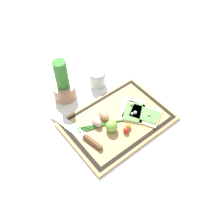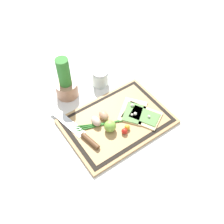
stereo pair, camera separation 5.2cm
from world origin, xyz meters
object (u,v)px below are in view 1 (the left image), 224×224
Objects in this scene: egg_brown at (104,116)px; cherry_tomato_red at (126,130)px; pizza_slice_far at (133,111)px; lime at (111,126)px; cherry_tomato_yellow at (129,126)px; egg_pink at (97,122)px; knife at (84,136)px; herb_pot at (64,86)px; pizza_slice_near at (143,114)px; sauce_jar at (97,79)px.

cherry_tomato_red is at bearing -77.11° from egg_brown.
lime reaches higher than pizza_slice_far.
cherry_tomato_yellow is (-0.08, -0.06, 0.01)m from pizza_slice_far.
egg_brown is (-0.13, 0.05, 0.01)m from pizza_slice_far.
lime is 0.08m from cherry_tomato_yellow.
lime is at bearing -63.24° from egg_pink.
pizza_slice_far is at bearing 33.76° from cherry_tomato_red.
lime is at bearing -101.20° from egg_brown.
egg_pink is (-0.05, -0.01, 0.00)m from egg_brown.
pizza_slice_far is 6.80× the size of cherry_tomato_red.
lime reaches higher than egg_pink.
knife is 0.28m from herb_pot.
egg_brown is at bearing 78.80° from lime.
herb_pot is (-0.21, 0.34, 0.06)m from pizza_slice_near.
knife is (-0.26, 0.03, 0.00)m from pizza_slice_far.
egg_pink is at bearing -171.19° from egg_brown.
cherry_tomato_yellow is at bearing -65.45° from egg_brown.
egg_pink is 2.11× the size of cherry_tomato_red.
cherry_tomato_red is (0.07, -0.11, -0.01)m from egg_pink.
cherry_tomato_red reaches higher than knife.
egg_brown and egg_pink have the same top height.
lime is 0.07m from cherry_tomato_red.
egg_brown is 0.24m from sauce_jar.
pizza_slice_near is at bearing 11.96° from cherry_tomato_red.
pizza_slice_far is 7.56× the size of cherry_tomato_yellow.
cherry_tomato_red reaches higher than cherry_tomato_yellow.
knife is 5.41× the size of egg_pink.
cherry_tomato_yellow is (-0.10, -0.02, 0.01)m from pizza_slice_near.
cherry_tomato_yellow is (0.07, -0.04, -0.01)m from lime.
pizza_slice_far is (-0.02, 0.04, 0.00)m from pizza_slice_near.
herb_pot reaches higher than sauce_jar.
knife is 0.09m from egg_pink.
sauce_jar is at bearing 96.37° from pizza_slice_near.
egg_brown is 0.26× the size of herb_pot.
pizza_slice_far is at bearing 116.80° from pizza_slice_near.
cherry_tomato_yellow is 0.33m from sauce_jar.
lime is at bearing 129.89° from cherry_tomato_red.
knife is 0.13m from lime.
pizza_slice_far is 0.10m from cherry_tomato_yellow.
herb_pot is 2.57× the size of sauce_jar.
pizza_slice_far is 0.26m from knife.
pizza_slice_near is at bearing -57.94° from herb_pot.
egg_pink is (-0.18, 0.05, 0.01)m from pizza_slice_far.
egg_brown is 0.25m from herb_pot.
knife is at bearing -105.55° from herb_pot.
pizza_slice_far and cherry_tomato_yellow have the same top height.
pizza_slice_far is at bearing -57.22° from herb_pot.
herb_pot is at bearing 103.28° from cherry_tomato_red.
cherry_tomato_red is at bearing -56.98° from egg_pink.
sauce_jar is (-0.01, 0.26, 0.02)m from pizza_slice_far.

